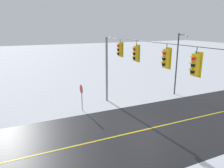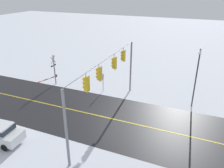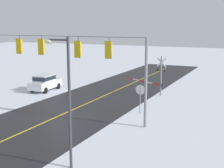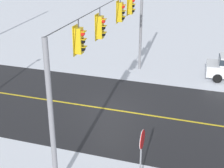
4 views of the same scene
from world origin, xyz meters
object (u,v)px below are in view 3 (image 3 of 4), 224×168
(parked_car_white, at_px, (45,82))
(streetlamp_near, at_px, (66,91))
(railroad_crossing, at_px, (158,76))
(stop_sign, at_px, (140,93))

(parked_car_white, height_order, streetlamp_near, streetlamp_near)
(railroad_crossing, xyz_separation_m, streetlamp_near, (-0.80, 17.48, 1.91))
(stop_sign, xyz_separation_m, railroad_crossing, (0.69, -6.86, 0.30))
(stop_sign, distance_m, railroad_crossing, 6.91)
(parked_car_white, relative_size, streetlamp_near, 0.66)
(parked_car_white, bearing_deg, railroad_crossing, -165.48)
(railroad_crossing, height_order, streetlamp_near, streetlamp_near)
(stop_sign, distance_m, streetlamp_near, 10.84)
(stop_sign, xyz_separation_m, parked_car_white, (12.41, -3.83, -0.76))
(railroad_crossing, height_order, parked_car_white, railroad_crossing)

